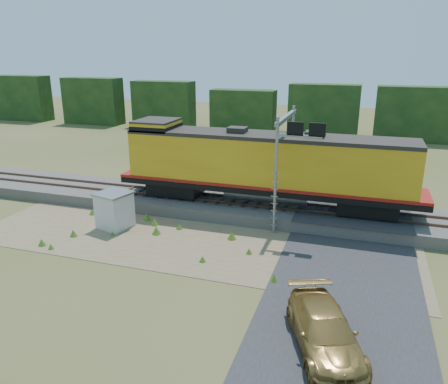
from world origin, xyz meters
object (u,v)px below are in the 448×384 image
(shed, at_px, (115,210))
(signal_gantry, at_px, (289,141))
(locomotive, at_px, (262,165))
(car, at_px, (325,331))

(shed, relative_size, signal_gantry, 0.33)
(locomotive, relative_size, car, 3.83)
(locomotive, distance_m, car, 14.33)
(car, bearing_deg, locomotive, 91.77)
(locomotive, height_order, car, locomotive)
(locomotive, xyz_separation_m, shed, (-8.24, -4.93, -2.35))
(locomotive, relative_size, shed, 8.47)
(signal_gantry, height_order, car, signal_gantry)
(locomotive, xyz_separation_m, car, (5.46, -12.96, -2.75))
(locomotive, height_order, signal_gantry, signal_gantry)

